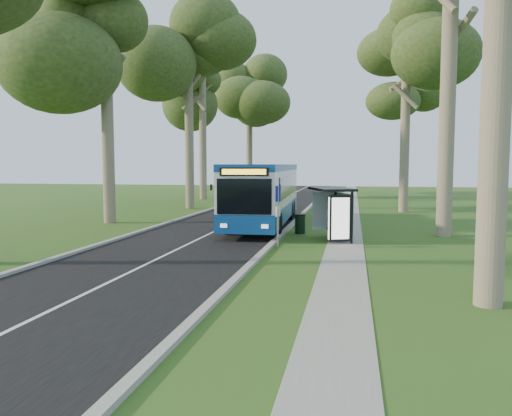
{
  "coord_description": "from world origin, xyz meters",
  "views": [
    {
      "loc": [
        3.28,
        -18.53,
        3.36
      ],
      "look_at": [
        -0.57,
        1.27,
        1.6
      ],
      "focal_mm": 35.0,
      "sensor_mm": 36.0,
      "label": 1
    }
  ],
  "objects_px": {
    "bus": "(264,194)",
    "bus_shelter": "(334,204)",
    "bus_stop_sign": "(278,209)",
    "car_silver": "(236,188)",
    "litter_bin": "(300,224)",
    "car_white": "(225,193)"
  },
  "relations": [
    {
      "from": "litter_bin",
      "to": "car_white",
      "type": "height_order",
      "value": "car_white"
    },
    {
      "from": "bus_shelter",
      "to": "bus_stop_sign",
      "type": "bearing_deg",
      "value": -156.91
    },
    {
      "from": "bus",
      "to": "bus_shelter",
      "type": "distance_m",
      "value": 6.52
    },
    {
      "from": "bus_shelter",
      "to": "car_silver",
      "type": "relative_size",
      "value": 0.71
    },
    {
      "from": "car_white",
      "to": "car_silver",
      "type": "distance_m",
      "value": 8.81
    },
    {
      "from": "bus_stop_sign",
      "to": "car_silver",
      "type": "distance_m",
      "value": 35.44
    },
    {
      "from": "bus_shelter",
      "to": "car_white",
      "type": "relative_size",
      "value": 0.78
    },
    {
      "from": "car_silver",
      "to": "car_white",
      "type": "bearing_deg",
      "value": -74.62
    },
    {
      "from": "bus_stop_sign",
      "to": "car_silver",
      "type": "bearing_deg",
      "value": 127.79
    },
    {
      "from": "bus",
      "to": "car_white",
      "type": "distance_m",
      "value": 19.46
    },
    {
      "from": "bus",
      "to": "car_silver",
      "type": "xyz_separation_m",
      "value": [
        -7.95,
        26.92,
        -1.04
      ]
    },
    {
      "from": "car_silver",
      "to": "bus_stop_sign",
      "type": "bearing_deg",
      "value": -65.33
    },
    {
      "from": "bus_shelter",
      "to": "litter_bin",
      "type": "height_order",
      "value": "bus_shelter"
    },
    {
      "from": "car_white",
      "to": "bus_stop_sign",
      "type": "bearing_deg",
      "value": -77.22
    },
    {
      "from": "car_silver",
      "to": "bus",
      "type": "bearing_deg",
      "value": -64.89
    },
    {
      "from": "bus",
      "to": "car_silver",
      "type": "relative_size",
      "value": 2.99
    },
    {
      "from": "bus_stop_sign",
      "to": "litter_bin",
      "type": "bearing_deg",
      "value": 105.56
    },
    {
      "from": "bus_stop_sign",
      "to": "car_silver",
      "type": "relative_size",
      "value": 0.59
    },
    {
      "from": "bus_shelter",
      "to": "litter_bin",
      "type": "bearing_deg",
      "value": 107.81
    },
    {
      "from": "bus_shelter",
      "to": "car_white",
      "type": "height_order",
      "value": "bus_shelter"
    },
    {
      "from": "bus_stop_sign",
      "to": "car_silver",
      "type": "xyz_separation_m",
      "value": [
        -9.78,
        34.05,
        -0.88
      ]
    },
    {
      "from": "bus_stop_sign",
      "to": "litter_bin",
      "type": "xyz_separation_m",
      "value": [
        0.46,
        4.25,
        -1.11
      ]
    }
  ]
}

